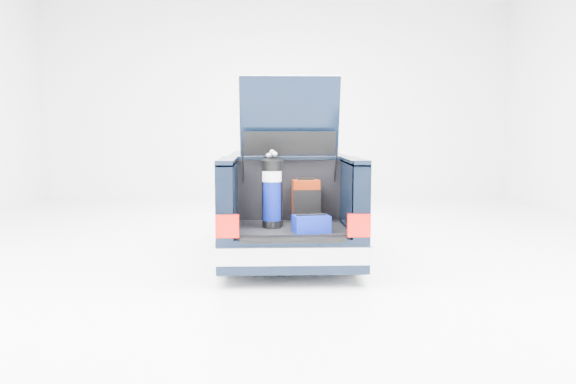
{
  "coord_description": "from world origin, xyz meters",
  "views": [
    {
      "loc": [
        -0.31,
        -8.9,
        1.81
      ],
      "look_at": [
        0.0,
        -0.5,
        0.93
      ],
      "focal_mm": 38.0,
      "sensor_mm": 36.0,
      "label": 1
    }
  ],
  "objects_px": {
    "red_suitcase": "(306,201)",
    "blue_duffel": "(311,224)",
    "black_golf_bag": "(272,192)",
    "blue_golf_bag": "(272,199)",
    "car": "(287,205)"
  },
  "relations": [
    {
      "from": "red_suitcase",
      "to": "black_golf_bag",
      "type": "distance_m",
      "value": 0.59
    },
    {
      "from": "black_golf_bag",
      "to": "blue_golf_bag",
      "type": "relative_size",
      "value": 1.21
    },
    {
      "from": "blue_golf_bag",
      "to": "blue_duffel",
      "type": "bearing_deg",
      "value": -39.53
    },
    {
      "from": "red_suitcase",
      "to": "black_golf_bag",
      "type": "relative_size",
      "value": 0.61
    },
    {
      "from": "red_suitcase",
      "to": "blue_duffel",
      "type": "bearing_deg",
      "value": -92.61
    },
    {
      "from": "red_suitcase",
      "to": "black_golf_bag",
      "type": "xyz_separation_m",
      "value": [
        -0.44,
        -0.36,
        0.15
      ]
    },
    {
      "from": "blue_duffel",
      "to": "black_golf_bag",
      "type": "bearing_deg",
      "value": 123.49
    },
    {
      "from": "red_suitcase",
      "to": "black_golf_bag",
      "type": "bearing_deg",
      "value": -143.95
    },
    {
      "from": "red_suitcase",
      "to": "blue_duffel",
      "type": "xyz_separation_m",
      "value": [
        0.01,
        -0.81,
        -0.17
      ]
    },
    {
      "from": "car",
      "to": "blue_golf_bag",
      "type": "bearing_deg",
      "value": -98.05
    },
    {
      "from": "black_golf_bag",
      "to": "blue_duffel",
      "type": "height_order",
      "value": "black_golf_bag"
    },
    {
      "from": "black_golf_bag",
      "to": "red_suitcase",
      "type": "bearing_deg",
      "value": 44.4
    },
    {
      "from": "car",
      "to": "blue_golf_bag",
      "type": "height_order",
      "value": "car"
    },
    {
      "from": "car",
      "to": "blue_golf_bag",
      "type": "relative_size",
      "value": 5.94
    },
    {
      "from": "car",
      "to": "red_suitcase",
      "type": "bearing_deg",
      "value": -79.97
    }
  ]
}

